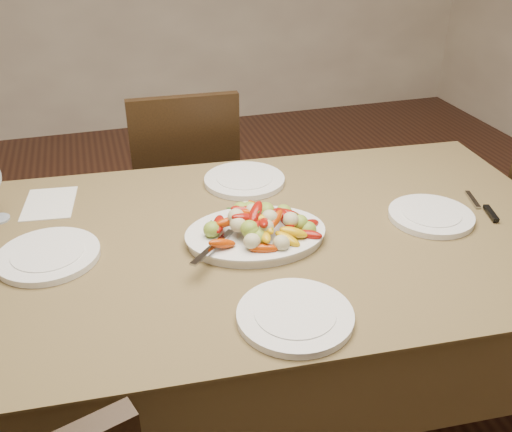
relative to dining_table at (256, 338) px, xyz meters
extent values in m
plane|color=#381B11|center=(0.11, 0.03, -0.38)|extent=(6.00, 6.00, 0.00)
cube|color=brown|center=(0.00, 0.00, 0.00)|extent=(1.91, 1.17, 0.76)
ellipsoid|color=white|center=(-0.01, -0.02, 0.39)|extent=(0.40, 0.31, 0.02)
cylinder|color=white|center=(-0.56, 0.04, 0.39)|extent=(0.27, 0.27, 0.02)
cylinder|color=white|center=(0.52, -0.06, 0.39)|extent=(0.25, 0.25, 0.02)
cylinder|color=white|center=(0.06, 0.33, 0.39)|extent=(0.27, 0.27, 0.02)
cylinder|color=white|center=(-0.02, -0.38, 0.39)|extent=(0.27, 0.27, 0.02)
cube|color=silver|center=(-0.56, 0.36, 0.38)|extent=(0.17, 0.23, 0.00)
camera|label=1|loc=(-0.39, -1.32, 1.22)|focal=40.00mm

